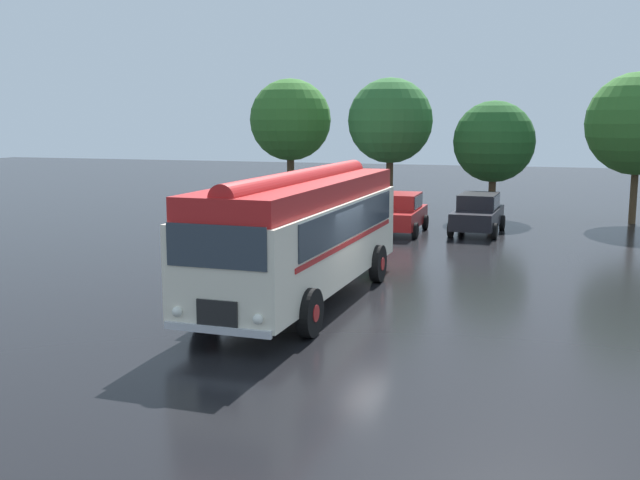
{
  "coord_description": "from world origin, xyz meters",
  "views": [
    {
      "loc": [
        5.32,
        -18.33,
        4.78
      ],
      "look_at": [
        -0.97,
        1.48,
        1.4
      ],
      "focal_mm": 42.0,
      "sensor_mm": 36.0,
      "label": 1
    }
  ],
  "objects_px": {
    "box_van": "(336,197)",
    "car_mid_left": "(478,213)",
    "car_near_left": "(400,213)",
    "vintage_bus": "(303,230)"
  },
  "relations": [
    {
      "from": "box_van",
      "to": "car_mid_left",
      "type": "bearing_deg",
      "value": 2.09
    },
    {
      "from": "car_near_left",
      "to": "box_van",
      "type": "bearing_deg",
      "value": 167.68
    },
    {
      "from": "vintage_bus",
      "to": "box_van",
      "type": "relative_size",
      "value": 1.74
    },
    {
      "from": "car_near_left",
      "to": "car_mid_left",
      "type": "xyz_separation_m",
      "value": [
        3.14,
        0.88,
        0.0
      ]
    },
    {
      "from": "vintage_bus",
      "to": "box_van",
      "type": "xyz_separation_m",
      "value": [
        -2.97,
        13.25,
        -0.53
      ]
    },
    {
      "from": "car_mid_left",
      "to": "box_van",
      "type": "xyz_separation_m",
      "value": [
        -6.14,
        -0.22,
        0.52
      ]
    },
    {
      "from": "vintage_bus",
      "to": "car_near_left",
      "type": "distance_m",
      "value": 12.64
    },
    {
      "from": "car_mid_left",
      "to": "box_van",
      "type": "bearing_deg",
      "value": -177.91
    },
    {
      "from": "car_near_left",
      "to": "box_van",
      "type": "height_order",
      "value": "box_van"
    },
    {
      "from": "car_mid_left",
      "to": "box_van",
      "type": "relative_size",
      "value": 0.73
    }
  ]
}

